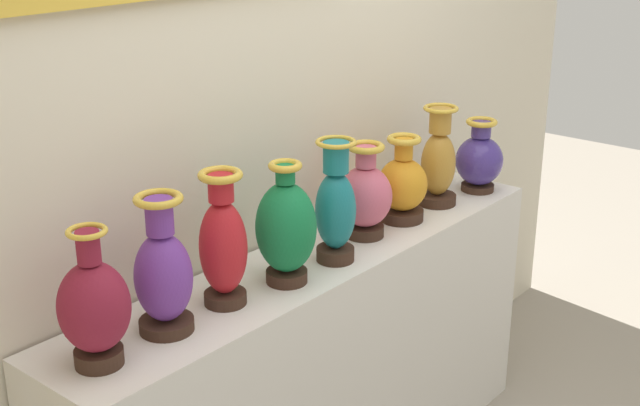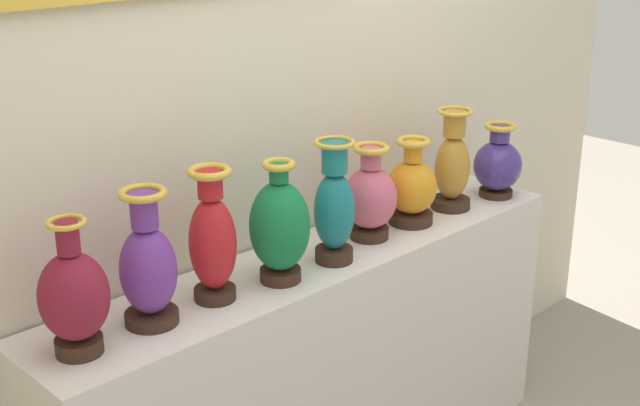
% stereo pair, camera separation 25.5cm
% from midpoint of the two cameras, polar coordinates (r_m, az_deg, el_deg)
% --- Properties ---
extents(display_shelf, '(2.07, 0.38, 0.93)m').
position_cam_midpoint_polar(display_shelf, '(3.05, 2.45, -11.54)').
color(display_shelf, silver).
rests_on(display_shelf, ground_plane).
extents(back_wall, '(4.08, 0.14, 2.99)m').
position_cam_midpoint_polar(back_wall, '(2.82, -1.13, 8.79)').
color(back_wall, beige).
rests_on(back_wall, ground_plane).
extents(vase_burgundy, '(0.18, 0.18, 0.37)m').
position_cam_midpoint_polar(vase_burgundy, '(2.24, -12.79, -6.14)').
color(vase_burgundy, '#382319').
rests_on(vase_burgundy, display_shelf).
extents(vase_violet, '(0.16, 0.16, 0.39)m').
position_cam_midpoint_polar(vase_violet, '(2.36, -8.24, -4.30)').
color(vase_violet, '#382319').
rests_on(vase_violet, display_shelf).
extents(vase_crimson, '(0.14, 0.14, 0.40)m').
position_cam_midpoint_polar(vase_crimson, '(2.47, -4.17, -2.54)').
color(vase_crimson, '#382319').
rests_on(vase_crimson, display_shelf).
extents(vase_emerald, '(0.18, 0.18, 0.38)m').
position_cam_midpoint_polar(vase_emerald, '(2.58, 0.14, -1.63)').
color(vase_emerald, '#382319').
rests_on(vase_emerald, display_shelf).
extents(vase_teal, '(0.13, 0.13, 0.40)m').
position_cam_midpoint_polar(vase_teal, '(2.72, 3.58, -0.36)').
color(vase_teal, '#382319').
rests_on(vase_teal, display_shelf).
extents(vase_rose, '(0.18, 0.18, 0.33)m').
position_cam_midpoint_polar(vase_rose, '(2.93, 5.81, 0.34)').
color(vase_rose, '#382319').
rests_on(vase_rose, display_shelf).
extents(vase_amber, '(0.18, 0.18, 0.31)m').
position_cam_midpoint_polar(vase_amber, '(3.08, 8.44, 0.96)').
color(vase_amber, '#382319').
rests_on(vase_amber, display_shelf).
extents(vase_ochre, '(0.15, 0.15, 0.38)m').
position_cam_midpoint_polar(vase_ochre, '(3.25, 10.96, 2.41)').
color(vase_ochre, '#382319').
rests_on(vase_ochre, display_shelf).
extents(vase_indigo, '(0.19, 0.19, 0.29)m').
position_cam_midpoint_polar(vase_indigo, '(3.42, 13.75, 2.47)').
color(vase_indigo, '#382319').
rests_on(vase_indigo, display_shelf).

